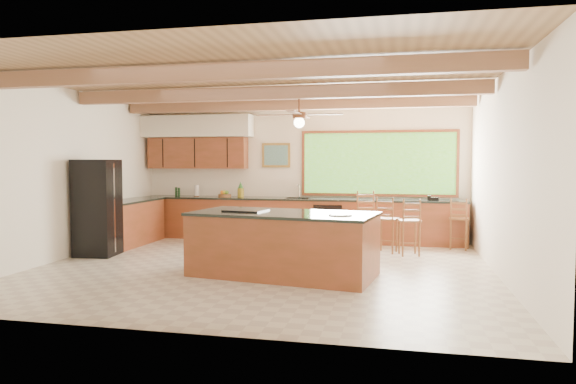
# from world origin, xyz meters

# --- Properties ---
(ground) EXTENTS (7.20, 7.20, 0.00)m
(ground) POSITION_xyz_m (0.00, 0.00, 0.00)
(ground) COLOR beige
(ground) RESTS_ON ground
(room_shell) EXTENTS (7.27, 6.54, 3.02)m
(room_shell) POSITION_xyz_m (-0.17, 0.65, 2.21)
(room_shell) COLOR white
(room_shell) RESTS_ON ground
(counter_run) EXTENTS (7.12, 3.10, 1.26)m
(counter_run) POSITION_xyz_m (-0.82, 2.52, 0.46)
(counter_run) COLOR brown
(counter_run) RESTS_ON ground
(island) EXTENTS (2.89, 1.68, 0.97)m
(island) POSITION_xyz_m (0.45, -0.49, 0.48)
(island) COLOR brown
(island) RESTS_ON ground
(refrigerator) EXTENTS (0.74, 0.73, 1.75)m
(refrigerator) POSITION_xyz_m (-3.22, 0.40, 0.87)
(refrigerator) COLOR black
(refrigerator) RESTS_ON ground
(bar_stool_a) EXTENTS (0.51, 0.51, 1.14)m
(bar_stool_a) POSITION_xyz_m (1.44, 2.39, 0.67)
(bar_stool_a) COLOR brown
(bar_stool_a) RESTS_ON ground
(bar_stool_b) EXTENTS (0.45, 0.45, 1.05)m
(bar_stool_b) POSITION_xyz_m (2.34, 1.54, 0.62)
(bar_stool_b) COLOR brown
(bar_stool_b) RESTS_ON ground
(bar_stool_c) EXTENTS (0.45, 0.45, 1.05)m
(bar_stool_c) POSITION_xyz_m (1.93, 1.74, 0.62)
(bar_stool_c) COLOR brown
(bar_stool_c) RESTS_ON ground
(bar_stool_d) EXTENTS (0.43, 0.43, 1.00)m
(bar_stool_d) POSITION_xyz_m (3.30, 2.40, 0.59)
(bar_stool_d) COLOR brown
(bar_stool_d) RESTS_ON ground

